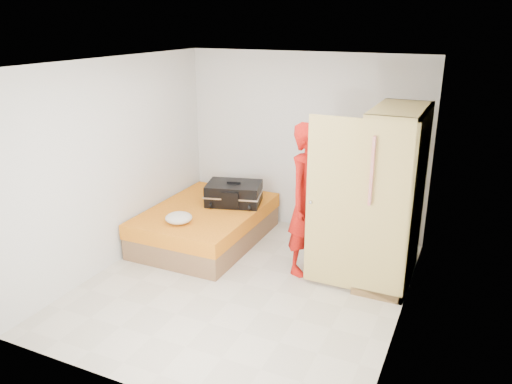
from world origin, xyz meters
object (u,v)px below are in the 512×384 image
at_px(person, 309,200).
at_px(round_cushion, 179,218).
at_px(wardrobe, 388,202).
at_px(suitcase, 234,194).
at_px(bed, 206,224).

relative_size(person, round_cushion, 5.36).
xyz_separation_m(wardrobe, round_cushion, (-2.55, -0.56, -0.43)).
bearing_deg(round_cushion, suitcase, 70.91).
bearing_deg(wardrobe, suitcase, 170.31).
distance_m(bed, wardrobe, 2.61).
bearing_deg(person, wardrobe, -59.55).
height_order(wardrobe, person, wardrobe).
height_order(bed, person, person).
xyz_separation_m(bed, wardrobe, (2.50, -0.04, 0.75)).
xyz_separation_m(bed, suitcase, (0.28, 0.34, 0.40)).
xyz_separation_m(bed, round_cushion, (-0.05, -0.61, 0.32)).
distance_m(person, round_cushion, 1.73).
bearing_deg(round_cushion, wardrobe, 12.47).
relative_size(bed, person, 1.07).
bearing_deg(bed, wardrobe, -0.97).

